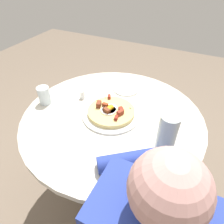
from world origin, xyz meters
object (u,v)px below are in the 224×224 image
object	(u,v)px
fork	(98,84)
knife	(97,87)
breakfast_pizza	(111,111)
dining_table	(112,138)
water_bottle	(165,142)
pizza_plate	(112,114)
water_glass	(44,95)
bread_plate	(126,89)
salt_shaker	(82,94)

from	to	relation	value
fork	knife	bearing A→B (deg)	90.00
breakfast_pizza	knife	distance (m)	0.29
dining_table	fork	xyz separation A→B (m)	(0.22, -0.24, 0.19)
knife	water_bottle	xyz separation A→B (m)	(-0.53, 0.40, 0.12)
pizza_plate	water_glass	distance (m)	0.40
pizza_plate	breakfast_pizza	size ratio (longest dim) A/B	1.24
breakfast_pizza	bread_plate	distance (m)	0.27
water_glass	water_bottle	world-z (taller)	water_bottle
breakfast_pizza	bread_plate	bearing A→B (deg)	-84.89
pizza_plate	water_bottle	distance (m)	0.40
fork	water_glass	distance (m)	0.36
pizza_plate	water_glass	xyz separation A→B (m)	(0.39, 0.07, 0.05)
bread_plate	knife	xyz separation A→B (m)	(0.18, 0.06, 0.00)
salt_shaker	fork	bearing A→B (deg)	-92.47
water_bottle	breakfast_pizza	bearing A→B (deg)	-30.97
bread_plate	water_glass	bearing A→B (deg)	42.26
water_glass	salt_shaker	world-z (taller)	water_glass
knife	water_glass	size ratio (longest dim) A/B	1.76
bread_plate	water_bottle	xyz separation A→B (m)	(-0.35, 0.46, 0.12)
dining_table	salt_shaker	distance (m)	0.32
dining_table	breakfast_pizza	bearing A→B (deg)	-17.06
bread_plate	knife	size ratio (longest dim) A/B	0.92
fork	breakfast_pizza	bearing A→B (deg)	108.95
pizza_plate	bread_plate	world-z (taller)	pizza_plate
pizza_plate	salt_shaker	bearing A→B (deg)	-15.98
dining_table	salt_shaker	bearing A→B (deg)	-16.36
fork	salt_shaker	size ratio (longest dim) A/B	3.58
pizza_plate	salt_shaker	xyz separation A→B (m)	(0.22, -0.06, 0.02)
fork	water_glass	size ratio (longest dim) A/B	1.76
knife	salt_shaker	xyz separation A→B (m)	(0.02, 0.14, 0.02)
dining_table	water_bottle	distance (m)	0.48
breakfast_pizza	knife	xyz separation A→B (m)	(0.20, -0.20, -0.02)
water_bottle	salt_shaker	size ratio (longest dim) A/B	5.12
pizza_plate	bread_plate	bearing A→B (deg)	-84.60
dining_table	bread_plate	world-z (taller)	bread_plate
pizza_plate	fork	size ratio (longest dim) A/B	1.73
water_bottle	pizza_plate	bearing A→B (deg)	-31.22
knife	salt_shaker	distance (m)	0.14
pizza_plate	knife	world-z (taller)	pizza_plate
dining_table	pizza_plate	world-z (taller)	pizza_plate
knife	fork	bearing A→B (deg)	-90.00
bread_plate	knife	bearing A→B (deg)	18.98
bread_plate	fork	size ratio (longest dim) A/B	0.92
breakfast_pizza	knife	size ratio (longest dim) A/B	1.40
dining_table	bread_plate	bearing A→B (deg)	-83.03
salt_shaker	pizza_plate	bearing A→B (deg)	164.02
water_bottle	bread_plate	bearing A→B (deg)	-52.93
salt_shaker	water_bottle	bearing A→B (deg)	154.59
dining_table	pizza_plate	size ratio (longest dim) A/B	3.11
fork	knife	size ratio (longest dim) A/B	1.00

